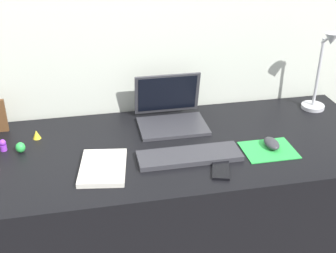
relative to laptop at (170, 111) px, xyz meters
The scene contains 12 objects.
back_wall 0.24m from the laptop, 115.12° to the left, with size 3.07×0.05×1.33m, color beige.
desk 0.48m from the laptop, 112.64° to the right, with size 1.87×0.71×0.74m, color black.
laptop is the anchor object (origin of this frame).
keyboard 0.32m from the laptop, 87.99° to the right, with size 0.41×0.13×0.02m, color #333338.
mousepad 0.48m from the laptop, 43.87° to the right, with size 0.21×0.17×0.00m, color green.
mouse 0.48m from the laptop, 40.70° to the right, with size 0.06×0.10×0.03m, color #333338.
cell_phone 0.45m from the laptop, 76.31° to the right, with size 0.06×0.13×0.01m, color black.
desk_lamp 0.72m from the laptop, ahead, with size 0.11×0.15×0.39m.
notebook_pad 0.47m from the laptop, 134.25° to the right, with size 0.17×0.24×0.02m, color silver.
toy_figurine_green 0.66m from the laptop, 167.65° to the right, with size 0.04×0.04×0.04m, color green.
toy_figurine_purple 0.72m from the laptop, behind, with size 0.03×0.03×0.05m.
toy_figurine_yellow 0.59m from the laptop, behind, with size 0.03×0.03×0.04m, color yellow.
Camera 1 is at (-0.28, -1.57, 1.67)m, focal length 47.72 mm.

